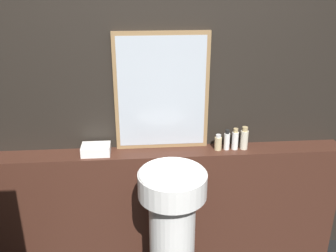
{
  "coord_description": "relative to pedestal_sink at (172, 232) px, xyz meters",
  "views": [
    {
      "loc": [
        -0.13,
        -0.73,
        1.99
      ],
      "look_at": [
        0.05,
        1.41,
        1.11
      ],
      "focal_mm": 40.0,
      "sensor_mm": 36.0,
      "label": 1
    }
  ],
  "objects": [
    {
      "name": "shampoo_bottle",
      "position": [
        0.34,
        0.4,
        0.4
      ],
      "size": [
        0.05,
        0.05,
        0.11
      ],
      "color": "#C6B284",
      "rests_on": "vanity_counter"
    },
    {
      "name": "body_wash_bottle",
      "position": [
        0.52,
        0.4,
        0.42
      ],
      "size": [
        0.05,
        0.05,
        0.16
      ],
      "color": "beige",
      "rests_on": "vanity_counter"
    },
    {
      "name": "mirror",
      "position": [
        -0.03,
        0.47,
        0.74
      ],
      "size": [
        0.61,
        0.03,
        0.78
      ],
      "color": "#937047",
      "rests_on": "vanity_counter"
    },
    {
      "name": "towel_stack",
      "position": [
        -0.46,
        0.4,
        0.38
      ],
      "size": [
        0.19,
        0.13,
        0.06
      ],
      "color": "white",
      "rests_on": "vanity_counter"
    },
    {
      "name": "vanity_counter",
      "position": [
        -0.05,
        0.4,
        -0.1
      ],
      "size": [
        2.51,
        0.19,
        0.9
      ],
      "color": "#422319",
      "rests_on": "ground_plane"
    },
    {
      "name": "pedestal_sink",
      "position": [
        0.0,
        0.0,
        0.0
      ],
      "size": [
        0.4,
        0.4,
        0.96
      ],
      "color": "white",
      "rests_on": "ground_plane"
    },
    {
      "name": "wall_back",
      "position": [
        -0.05,
        0.52,
        0.7
      ],
      "size": [
        8.0,
        0.06,
        2.5
      ],
      "color": "black",
      "rests_on": "ground_plane"
    },
    {
      "name": "lotion_bottle",
      "position": [
        0.46,
        0.4,
        0.42
      ],
      "size": [
        0.04,
        0.04,
        0.15
      ],
      "color": "white",
      "rests_on": "vanity_counter"
    },
    {
      "name": "conditioner_bottle",
      "position": [
        0.4,
        0.4,
        0.41
      ],
      "size": [
        0.04,
        0.04,
        0.14
      ],
      "color": "white",
      "rests_on": "vanity_counter"
    }
  ]
}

